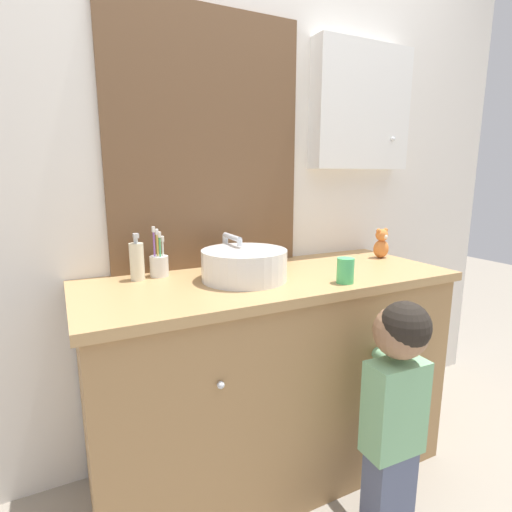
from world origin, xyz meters
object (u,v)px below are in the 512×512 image
object	(u,v)px
soap_dispenser	(137,261)
toothbrush_holder	(159,264)
teddy_bear	(381,244)
drinking_cup	(345,271)
child_figure	(396,393)
sink_basin	(244,264)

from	to	relation	value
soap_dispenser	toothbrush_holder	bearing A→B (deg)	13.83
teddy_bear	drinking_cup	distance (m)	0.54
soap_dispenser	drinking_cup	world-z (taller)	soap_dispenser
toothbrush_holder	drinking_cup	distance (m)	0.72
teddy_bear	child_figure	bearing A→B (deg)	-127.67
teddy_bear	soap_dispenser	bearing A→B (deg)	174.94
toothbrush_holder	soap_dispenser	distance (m)	0.09
toothbrush_holder	soap_dispenser	size ratio (longest dim) A/B	1.10
teddy_bear	drinking_cup	bearing A→B (deg)	-147.37
toothbrush_holder	drinking_cup	xyz separation A→B (m)	(0.59, -0.41, -0.00)
sink_basin	soap_dispenser	size ratio (longest dim) A/B	2.10
child_figure	drinking_cup	size ratio (longest dim) A/B	9.18
sink_basin	teddy_bear	world-z (taller)	sink_basin
child_figure	teddy_bear	bearing A→B (deg)	52.33
sink_basin	soap_dispenser	xyz separation A→B (m)	(-0.37, 0.17, 0.01)
sink_basin	soap_dispenser	world-z (taller)	soap_dispenser
toothbrush_holder	child_figure	size ratio (longest dim) A/B	0.23
sink_basin	child_figure	xyz separation A→B (m)	(0.35, -0.46, -0.39)
sink_basin	teddy_bear	distance (m)	0.77
child_figure	teddy_bear	world-z (taller)	teddy_bear
soap_dispenser	teddy_bear	distance (m)	1.14
teddy_bear	drinking_cup	world-z (taller)	teddy_bear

